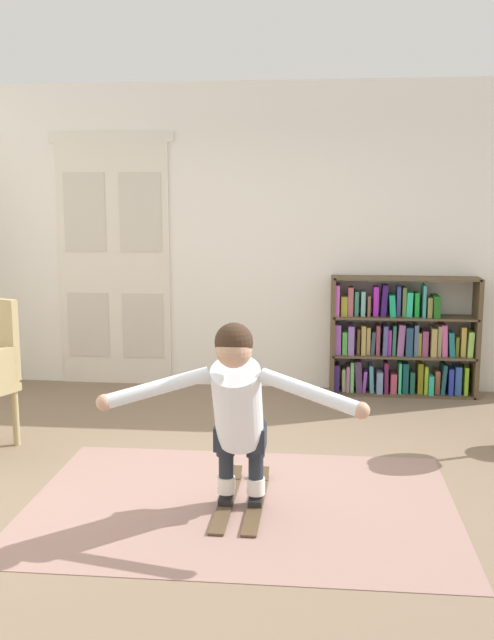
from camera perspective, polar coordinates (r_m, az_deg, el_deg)
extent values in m
plane|color=#7B6650|center=(4.78, -0.46, -12.99)|extent=(7.20, 7.20, 0.00)
cube|color=silver|center=(7.01, 1.82, 6.44)|extent=(6.00, 0.10, 2.90)
cube|color=beige|center=(7.32, -12.41, 4.20)|extent=(0.55, 0.04, 2.35)
cube|color=beige|center=(7.28, -12.61, 8.24)|extent=(0.41, 0.01, 0.76)
cube|color=beige|center=(7.38, -12.30, -0.36)|extent=(0.41, 0.01, 0.64)
cube|color=beige|center=(7.17, -8.22, 4.22)|extent=(0.55, 0.04, 2.35)
cube|color=beige|center=(7.12, -8.36, 8.34)|extent=(0.41, 0.01, 0.76)
cube|color=beige|center=(7.23, -8.15, -0.44)|extent=(0.41, 0.01, 0.64)
cube|color=beige|center=(7.24, -10.64, 13.91)|extent=(1.22, 0.04, 0.10)
cube|color=gray|center=(4.53, -0.47, -14.24)|extent=(2.57, 1.82, 0.01)
cube|color=brown|center=(6.90, 6.72, -1.17)|extent=(0.04, 0.30, 1.11)
cube|color=brown|center=(7.05, 17.50, -1.33)|extent=(0.04, 0.30, 1.11)
cube|color=brown|center=(7.06, 12.01, -5.60)|extent=(1.32, 0.30, 0.02)
cube|color=brown|center=(6.98, 12.11, -2.72)|extent=(1.32, 0.30, 0.02)
cube|color=brown|center=(6.91, 12.22, 0.22)|extent=(1.32, 0.30, 0.02)
cube|color=brown|center=(6.86, 12.33, 3.21)|extent=(1.32, 0.30, 0.02)
cube|color=#442877|center=(6.99, 7.02, -4.44)|extent=(0.05, 0.20, 0.26)
cube|color=#9FBA76|center=(7.01, 7.58, -4.59)|extent=(0.04, 0.16, 0.22)
cube|color=#A66795|center=(7.01, 7.89, -4.47)|extent=(0.03, 0.22, 0.25)
cube|color=#67BD61|center=(6.98, 8.22, -4.35)|extent=(0.03, 0.18, 0.29)
cube|color=#493254|center=(7.00, 8.70, -4.28)|extent=(0.08, 0.23, 0.30)
cube|color=#A34ECF|center=(7.01, 9.17, -4.69)|extent=(0.04, 0.17, 0.20)
cube|color=#519BAC|center=(7.02, 9.68, -4.45)|extent=(0.05, 0.19, 0.26)
cube|color=#7282B1|center=(7.00, 10.30, -4.72)|extent=(0.06, 0.22, 0.21)
cube|color=#641E4A|center=(7.00, 10.80, -4.36)|extent=(0.04, 0.20, 0.30)
cube|color=#B5425A|center=(7.02, 11.35, -4.79)|extent=(0.06, 0.20, 0.19)
cube|color=#3BCC81|center=(7.01, 11.83, -4.38)|extent=(0.03, 0.19, 0.29)
cube|color=#124D4F|center=(7.01, 12.27, -4.42)|extent=(0.05, 0.14, 0.29)
cube|color=#1B5243|center=(7.03, 12.76, -4.73)|extent=(0.04, 0.17, 0.21)
cube|color=olive|center=(7.05, 13.35, -4.37)|extent=(0.05, 0.19, 0.29)
cube|color=#93BC2A|center=(7.04, 13.79, -4.52)|extent=(0.03, 0.16, 0.26)
cube|color=#2DB395|center=(7.06, 14.14, -4.85)|extent=(0.04, 0.22, 0.18)
cube|color=#A55B3C|center=(7.09, 14.61, -4.64)|extent=(0.04, 0.18, 0.22)
cube|color=#1B4952|center=(7.09, 15.06, -4.39)|extent=(0.05, 0.23, 0.29)
cube|color=#2534A5|center=(7.08, 15.59, -4.59)|extent=(0.04, 0.19, 0.25)
cube|color=#3156A3|center=(7.12, 16.10, -4.47)|extent=(0.06, 0.20, 0.27)
cube|color=#81C324|center=(7.12, 16.70, -4.50)|extent=(0.03, 0.19, 0.26)
cube|color=#9751B3|center=(6.90, 7.12, -1.43)|extent=(0.06, 0.21, 0.28)
cube|color=green|center=(6.89, 7.65, -1.74)|extent=(0.05, 0.18, 0.22)
cube|color=#825EB3|center=(6.91, 8.13, -1.48)|extent=(0.06, 0.24, 0.27)
cube|color=brown|center=(6.90, 8.71, -1.64)|extent=(0.03, 0.14, 0.24)
cube|color=#A48F4B|center=(6.92, 9.08, -1.48)|extent=(0.04, 0.21, 0.28)
cube|color=#D3BA69|center=(6.94, 9.46, -1.55)|extent=(0.04, 0.16, 0.25)
cube|color=#334159|center=(6.93, 9.82, -1.72)|extent=(0.05, 0.18, 0.22)
cube|color=brown|center=(6.93, 10.18, -1.48)|extent=(0.03, 0.21, 0.28)
cube|color=#494B87|center=(6.93, 10.73, -1.51)|extent=(0.04, 0.22, 0.28)
cube|color=#BC40C1|center=(6.95, 11.07, -1.66)|extent=(0.03, 0.17, 0.24)
cube|color=#29674D|center=(6.94, 11.40, -1.50)|extent=(0.03, 0.19, 0.28)
cube|color=#905792|center=(6.94, 11.92, -1.47)|extent=(0.07, 0.19, 0.29)
cube|color=navy|center=(6.95, 12.52, -1.57)|extent=(0.06, 0.24, 0.27)
cube|color=#496381|center=(6.96, 13.03, -1.47)|extent=(0.04, 0.20, 0.29)
cube|color=#C8C650|center=(6.98, 13.33, -1.80)|extent=(0.03, 0.14, 0.21)
cube|color=#873E68|center=(7.00, 13.69, -1.68)|extent=(0.05, 0.23, 0.24)
cube|color=#A28B51|center=(6.97, 14.34, -1.62)|extent=(0.05, 0.21, 0.26)
cube|color=#8F8558|center=(6.98, 14.77, -1.55)|extent=(0.03, 0.17, 0.28)
cube|color=#C05393|center=(7.02, 15.10, -1.46)|extent=(0.06, 0.24, 0.30)
cube|color=#1C666A|center=(7.00, 15.65, -1.79)|extent=(0.06, 0.19, 0.23)
cube|color=#5D681D|center=(7.02, 16.05, -1.96)|extent=(0.03, 0.16, 0.18)
cube|color=#B39944|center=(7.02, 16.52, -1.60)|extent=(0.04, 0.15, 0.28)
cube|color=#96CD5A|center=(7.05, 17.00, -1.74)|extent=(0.06, 0.22, 0.24)
cube|color=#CA52BE|center=(6.83, 7.09, 1.58)|extent=(0.04, 0.23, 0.29)
cube|color=olive|center=(6.84, 7.61, 1.12)|extent=(0.06, 0.17, 0.18)
cube|color=#A0515B|center=(6.83, 8.10, 1.47)|extent=(0.05, 0.15, 0.27)
cube|color=#2E815C|center=(6.86, 8.56, 1.32)|extent=(0.04, 0.16, 0.23)
cube|color=#71B4B2|center=(6.87, 9.06, 1.31)|extent=(0.04, 0.18, 0.23)
cube|color=brown|center=(6.85, 9.50, 1.11)|extent=(0.03, 0.19, 0.19)
cube|color=#B225C5|center=(6.88, 10.03, 1.50)|extent=(0.05, 0.16, 0.28)
cube|color=#32165F|center=(6.86, 10.68, 1.53)|extent=(0.06, 0.14, 0.30)
cube|color=#19A06A|center=(6.89, 11.26, 1.17)|extent=(0.07, 0.24, 0.21)
cube|color=#383E88|center=(6.89, 11.75, 1.48)|extent=(0.04, 0.15, 0.28)
cube|color=#4C7039|center=(6.90, 12.17, 1.44)|extent=(0.03, 0.17, 0.27)
cube|color=#28C58D|center=(6.90, 12.57, 1.23)|extent=(0.06, 0.15, 0.23)
cube|color=green|center=(6.90, 13.12, 1.21)|extent=(0.04, 0.16, 0.23)
cube|color=teal|center=(6.90, 13.64, 1.50)|extent=(0.03, 0.21, 0.30)
cube|color=olive|center=(6.92, 14.05, 1.01)|extent=(0.04, 0.20, 0.18)
cube|color=#19591A|center=(6.91, 14.54, 1.07)|extent=(0.07, 0.24, 0.21)
cylinder|color=tan|center=(5.73, -17.67, -7.33)|extent=(0.07, 0.07, 0.42)
cube|color=brown|center=(4.54, -1.63, -14.07)|extent=(0.10, 0.87, 0.01)
cube|color=brown|center=(4.89, -0.97, -11.85)|extent=(0.09, 0.11, 0.06)
cube|color=black|center=(4.51, -1.67, -13.89)|extent=(0.08, 0.12, 0.04)
cube|color=brown|center=(4.52, 0.70, -14.17)|extent=(0.10, 0.87, 0.01)
cube|color=brown|center=(4.88, 1.17, -11.94)|extent=(0.09, 0.11, 0.06)
cube|color=black|center=(4.49, 0.68, -14.00)|extent=(0.08, 0.12, 0.04)
cylinder|color=white|center=(4.49, -1.64, -12.76)|extent=(0.11, 0.11, 0.10)
cylinder|color=#20252D|center=(4.42, -1.65, -10.37)|extent=(0.09, 0.09, 0.30)
cylinder|color=#20252D|center=(4.36, -1.71, -9.17)|extent=(0.11, 0.11, 0.22)
cylinder|color=white|center=(4.47, 0.70, -12.86)|extent=(0.11, 0.11, 0.10)
cylinder|color=#20252D|center=(4.40, 0.71, -10.46)|extent=(0.09, 0.09, 0.30)
cylinder|color=#20252D|center=(4.34, 0.68, -9.26)|extent=(0.11, 0.11, 0.22)
cube|color=#20252D|center=(4.35, -0.52, -9.14)|extent=(0.30, 0.18, 0.14)
cylinder|color=white|center=(4.16, -0.72, -6.68)|extent=(0.28, 0.49, 0.59)
sphere|color=tan|center=(3.90, -1.05, -2.34)|extent=(0.20, 0.20, 0.20)
sphere|color=#382619|center=(3.90, -1.04, -1.74)|extent=(0.21, 0.21, 0.21)
cylinder|color=white|center=(3.98, -7.07, -5.29)|extent=(0.57, 0.28, 0.20)
sphere|color=tan|center=(3.98, -11.12, -6.36)|extent=(0.09, 0.09, 0.09)
cylinder|color=white|center=(3.88, 4.99, -5.65)|extent=(0.57, 0.29, 0.20)
sphere|color=tan|center=(3.81, 8.95, -7.02)|extent=(0.09, 0.09, 0.09)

